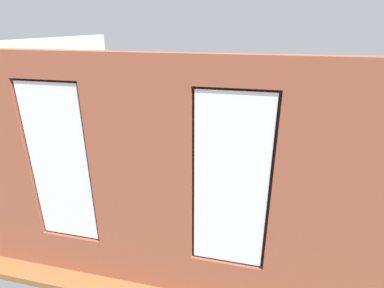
% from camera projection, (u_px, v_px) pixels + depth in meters
% --- Properties ---
extents(ground_plane, '(7.00, 6.18, 0.10)m').
position_uv_depth(ground_plane, '(193.00, 187.00, 6.61)').
color(ground_plane, brown).
extents(brick_wall_with_windows, '(6.40, 0.30, 3.04)m').
position_uv_depth(brick_wall_with_windows, '(142.00, 186.00, 3.59)').
color(brick_wall_with_windows, '#9E5138').
rests_on(brick_wall_with_windows, ground_plane).
extents(white_wall_right, '(0.10, 5.18, 3.04)m').
position_uv_depth(white_wall_right, '(50.00, 112.00, 6.52)').
color(white_wall_right, silver).
rests_on(white_wall_right, ground_plane).
extents(couch_by_window, '(1.89, 0.87, 0.80)m').
position_uv_depth(couch_by_window, '(161.00, 231.00, 4.61)').
color(couch_by_window, black).
rests_on(couch_by_window, ground_plane).
extents(couch_left, '(0.96, 2.08, 0.80)m').
position_uv_depth(couch_left, '(317.00, 192.00, 5.68)').
color(couch_left, black).
rests_on(couch_left, ground_plane).
extents(coffee_table, '(1.57, 0.79, 0.45)m').
position_uv_depth(coffee_table, '(206.00, 165.00, 6.61)').
color(coffee_table, tan).
rests_on(coffee_table, ground_plane).
extents(cup_ceramic, '(0.07, 0.07, 0.08)m').
position_uv_depth(cup_ceramic, '(199.00, 159.00, 6.71)').
color(cup_ceramic, '#B23D38').
rests_on(cup_ceramic, coffee_table).
extents(candle_jar, '(0.08, 0.08, 0.13)m').
position_uv_depth(candle_jar, '(184.00, 161.00, 6.56)').
color(candle_jar, '#B7333D').
rests_on(candle_jar, coffee_table).
extents(table_plant_small, '(0.12, 0.12, 0.18)m').
position_uv_depth(table_plant_small, '(227.00, 159.00, 6.59)').
color(table_plant_small, gray).
rests_on(table_plant_small, coffee_table).
extents(remote_silver, '(0.17, 0.07, 0.02)m').
position_uv_depth(remote_silver, '(206.00, 163.00, 6.59)').
color(remote_silver, '#B2B2B7').
rests_on(remote_silver, coffee_table).
extents(remote_black, '(0.08, 0.18, 0.02)m').
position_uv_depth(remote_black, '(211.00, 166.00, 6.46)').
color(remote_black, black).
rests_on(remote_black, coffee_table).
extents(media_console, '(1.18, 0.42, 0.54)m').
position_uv_depth(media_console, '(77.00, 161.00, 7.12)').
color(media_console, black).
rests_on(media_console, ground_plane).
extents(tv_flatscreen, '(1.25, 0.20, 0.82)m').
position_uv_depth(tv_flatscreen, '(72.00, 134.00, 6.87)').
color(tv_flatscreen, black).
rests_on(tv_flatscreen, media_console).
extents(papasan_chair, '(1.17, 1.17, 0.72)m').
position_uv_depth(papasan_chair, '(166.00, 135.00, 8.29)').
color(papasan_chair, olive).
rests_on(papasan_chair, ground_plane).
extents(potted_plant_corner_near_left, '(0.96, 0.89, 1.12)m').
position_uv_depth(potted_plant_corner_near_left, '(312.00, 133.00, 7.66)').
color(potted_plant_corner_near_left, '#9E5638').
rests_on(potted_plant_corner_near_left, ground_plane).
extents(potted_plant_between_couches, '(0.75, 0.75, 1.05)m').
position_uv_depth(potted_plant_between_couches, '(255.00, 224.00, 4.23)').
color(potted_plant_between_couches, brown).
rests_on(potted_plant_between_couches, ground_plane).
extents(potted_plant_near_tv, '(0.74, 0.84, 1.19)m').
position_uv_depth(potted_plant_near_tv, '(69.00, 172.00, 5.96)').
color(potted_plant_near_tv, brown).
rests_on(potted_plant_near_tv, ground_plane).
extents(potted_plant_corner_far_left, '(0.69, 0.69, 0.94)m').
position_uv_depth(potted_plant_corner_far_left, '(356.00, 247.00, 3.84)').
color(potted_plant_corner_far_left, beige).
rests_on(potted_plant_corner_far_left, ground_plane).
extents(potted_plant_foreground_right, '(0.44, 0.44, 0.75)m').
position_uv_depth(potted_plant_foreground_right, '(124.00, 127.00, 8.79)').
color(potted_plant_foreground_right, brown).
rests_on(potted_plant_foreground_right, ground_plane).
extents(potted_plant_by_left_couch, '(0.44, 0.44, 0.58)m').
position_uv_depth(potted_plant_by_left_couch, '(291.00, 156.00, 7.07)').
color(potted_plant_by_left_couch, '#9E5638').
rests_on(potted_plant_by_left_couch, ground_plane).
extents(potted_plant_beside_window_right, '(0.81, 0.96, 1.07)m').
position_uv_depth(potted_plant_beside_window_right, '(18.00, 198.00, 4.93)').
color(potted_plant_beside_window_right, brown).
rests_on(potted_plant_beside_window_right, ground_plane).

